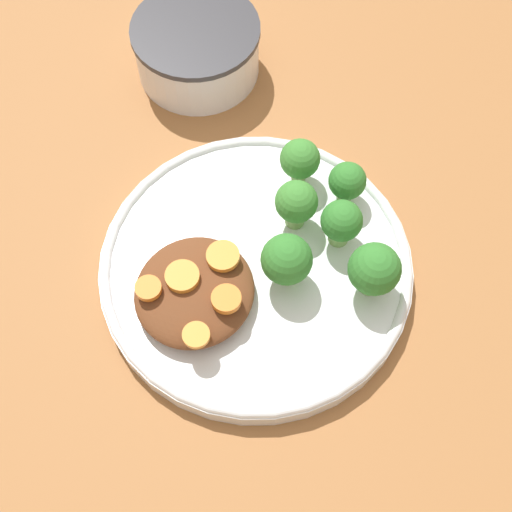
# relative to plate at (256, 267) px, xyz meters

# --- Properties ---
(ground_plane) EXTENTS (4.00, 4.00, 0.00)m
(ground_plane) POSITION_rel_plate_xyz_m (0.00, 0.00, -0.01)
(ground_plane) COLOR #9E6638
(plate) EXTENTS (0.27, 0.27, 0.02)m
(plate) POSITION_rel_plate_xyz_m (0.00, 0.00, 0.00)
(plate) COLOR white
(plate) RESTS_ON ground_plane
(dip_bowl) EXTENTS (0.12, 0.12, 0.06)m
(dip_bowl) POSITION_rel_plate_xyz_m (0.16, -0.18, 0.02)
(dip_bowl) COLOR silver
(dip_bowl) RESTS_ON ground_plane
(stew_mound) EXTENTS (0.10, 0.10, 0.03)m
(stew_mound) POSITION_rel_plate_xyz_m (0.03, 0.05, 0.02)
(stew_mound) COLOR brown
(stew_mound) RESTS_ON plate
(broccoli_floret_0) EXTENTS (0.04, 0.04, 0.05)m
(broccoli_floret_0) POSITION_rel_plate_xyz_m (-0.01, -0.05, 0.04)
(broccoli_floret_0) COLOR #7FA85B
(broccoli_floret_0) RESTS_ON plate
(broccoli_floret_1) EXTENTS (0.04, 0.04, 0.05)m
(broccoli_floret_1) POSITION_rel_plate_xyz_m (-0.03, 0.00, 0.04)
(broccoli_floret_1) COLOR #759E51
(broccoli_floret_1) RESTS_ON plate
(broccoli_floret_2) EXTENTS (0.04, 0.04, 0.06)m
(broccoli_floret_2) POSITION_rel_plate_xyz_m (-0.09, -0.02, 0.04)
(broccoli_floret_2) COLOR #759E51
(broccoli_floret_2) RESTS_ON plate
(broccoli_floret_3) EXTENTS (0.04, 0.04, 0.05)m
(broccoli_floret_3) POSITION_rel_plate_xyz_m (0.01, -0.09, 0.04)
(broccoli_floret_3) COLOR #759E51
(broccoli_floret_3) RESTS_ON plate
(broccoli_floret_4) EXTENTS (0.04, 0.04, 0.05)m
(broccoli_floret_4) POSITION_rel_plate_xyz_m (-0.05, -0.05, 0.03)
(broccoli_floret_4) COLOR #7FA85B
(broccoli_floret_4) RESTS_ON plate
(broccoli_floret_5) EXTENTS (0.03, 0.03, 0.04)m
(broccoli_floret_5) POSITION_rel_plate_xyz_m (-0.04, -0.09, 0.03)
(broccoli_floret_5) COLOR #759E51
(broccoli_floret_5) RESTS_ON plate
(carrot_slice_0) EXTENTS (0.03, 0.03, 0.01)m
(carrot_slice_0) POSITION_rel_plate_xyz_m (0.04, 0.05, 0.03)
(carrot_slice_0) COLOR orange
(carrot_slice_0) RESTS_ON stew_mound
(carrot_slice_1) EXTENTS (0.02, 0.02, 0.01)m
(carrot_slice_1) POSITION_rel_plate_xyz_m (-0.00, 0.05, 0.03)
(carrot_slice_1) COLOR orange
(carrot_slice_1) RESTS_ON stew_mound
(carrot_slice_2) EXTENTS (0.03, 0.03, 0.01)m
(carrot_slice_2) POSITION_rel_plate_xyz_m (0.02, 0.02, 0.03)
(carrot_slice_2) COLOR orange
(carrot_slice_2) RESTS_ON stew_mound
(carrot_slice_3) EXTENTS (0.02, 0.02, 0.01)m
(carrot_slice_3) POSITION_rel_plate_xyz_m (0.06, 0.07, 0.03)
(carrot_slice_3) COLOR orange
(carrot_slice_3) RESTS_ON stew_mound
(carrot_slice_4) EXTENTS (0.02, 0.02, 0.00)m
(carrot_slice_4) POSITION_rel_plate_xyz_m (0.01, 0.09, 0.03)
(carrot_slice_4) COLOR orange
(carrot_slice_4) RESTS_ON stew_mound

